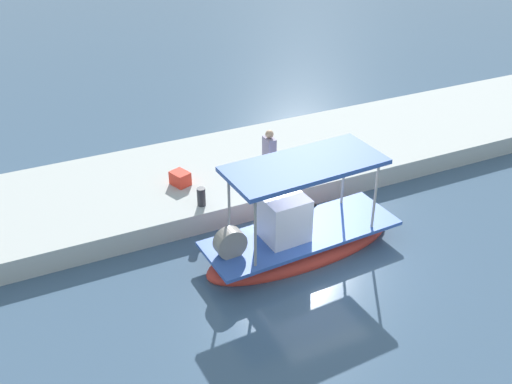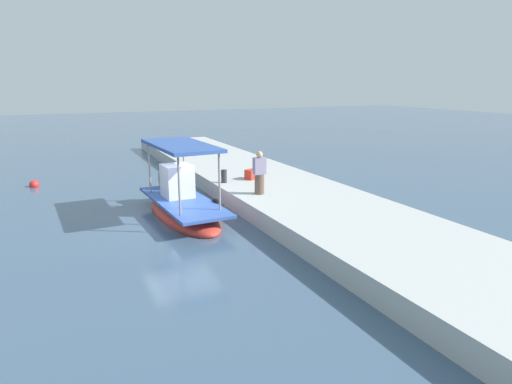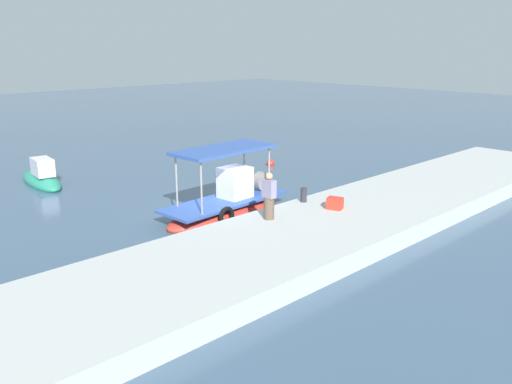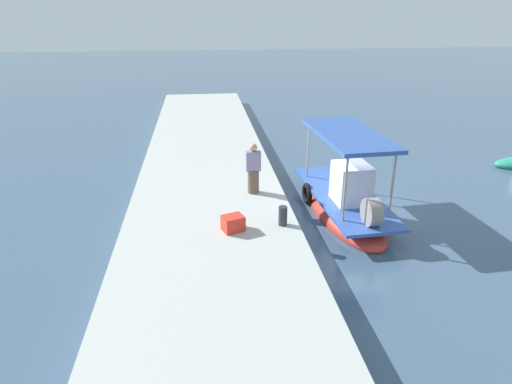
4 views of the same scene
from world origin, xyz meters
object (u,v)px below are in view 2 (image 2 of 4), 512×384
(marker_buoy, at_px, (34,185))
(main_fishing_boat, at_px, (182,204))
(mooring_bollard, at_px, (224,176))
(fisherman_near_bollard, at_px, (259,175))
(cargo_crate, at_px, (252,174))

(marker_buoy, bearing_deg, main_fishing_boat, -146.00)
(mooring_bollard, bearing_deg, fisherman_near_bollard, -167.62)
(fisherman_near_bollard, xyz_separation_m, mooring_bollard, (2.39, 0.52, -0.47))
(main_fishing_boat, distance_m, marker_buoy, 9.00)
(main_fishing_boat, bearing_deg, mooring_bollard, -51.72)
(fisherman_near_bollard, distance_m, marker_buoy, 11.31)
(fisherman_near_bollard, height_order, marker_buoy, fisherman_near_bollard)
(cargo_crate, bearing_deg, mooring_bollard, 96.32)
(marker_buoy, bearing_deg, mooring_bollard, -127.35)
(mooring_bollard, distance_m, cargo_crate, 1.38)
(main_fishing_boat, relative_size, mooring_bollard, 10.39)
(main_fishing_boat, xyz_separation_m, marker_buoy, (7.46, 5.03, -0.36))
(marker_buoy, bearing_deg, fisherman_near_bollard, -135.43)
(main_fishing_boat, bearing_deg, marker_buoy, 34.00)
(fisherman_near_bollard, height_order, mooring_bollard, fisherman_near_bollard)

